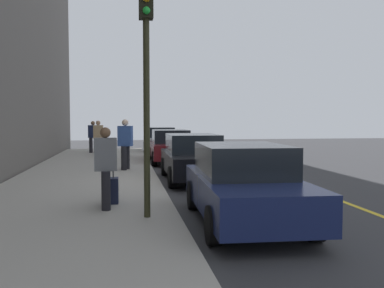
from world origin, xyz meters
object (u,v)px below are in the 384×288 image
Objects in this scene: parked_car_navy at (244,184)px; traffic_light_pole at (146,59)px; parked_car_black at (193,157)px; pedestrian_grey_coat at (106,165)px; parked_car_maroon at (171,146)px; pedestrian_navy_coat at (93,136)px; parked_car_silver at (160,140)px; rolling_suitcase at (113,190)px; pedestrian_blue_coat at (125,143)px; pedestrian_tan_coat at (98,137)px.

parked_car_navy is 1.01× the size of traffic_light_pole.
parked_car_black is 2.67× the size of pedestrian_grey_coat.
parked_car_maroon is 5.93m from parked_car_black.
traffic_light_pole is at bearing 40.96° from pedestrian_grey_coat.
parked_car_silver is at bearing 112.53° from pedestrian_navy_coat.
parked_car_navy is 2.64× the size of pedestrian_grey_coat.
parked_car_maroon is at bearing 166.82° from pedestrian_grey_coat.
parked_car_navy is at bearing 58.80° from rolling_suitcase.
parked_car_black is 2.44× the size of pedestrian_blue_coat.
pedestrian_navy_coat is at bearing -139.61° from parked_car_maroon.
pedestrian_blue_coat is at bearing 176.55° from pedestrian_grey_coat.
pedestrian_grey_coat is at bearing 5.07° from pedestrian_navy_coat.
rolling_suitcase is (-0.54, 0.14, -0.62)m from pedestrian_grey_coat.
traffic_light_pole is (7.79, 0.39, 1.99)m from pedestrian_blue_coat.
parked_car_navy is 3.02m from traffic_light_pole.
pedestrian_blue_coat reaches higher than pedestrian_grey_coat.
pedestrian_grey_coat reaches higher than parked_car_navy.
pedestrian_blue_coat is (-6.86, 0.41, 0.09)m from pedestrian_grey_coat.
pedestrian_tan_coat reaches higher than parked_car_black.
pedestrian_blue_coat reaches higher than pedestrian_tan_coat.
parked_car_silver is 17.99m from traffic_light_pole.
parked_car_silver is 2.35× the size of pedestrian_navy_coat.
rolling_suitcase is (10.15, -2.37, -0.32)m from parked_car_maroon.
pedestrian_tan_coat is 12.80m from rolling_suitcase.
parked_car_navy is at bearing 0.50° from parked_car_silver.
rolling_suitcase is (14.68, 1.49, -0.65)m from pedestrian_navy_coat.
pedestrian_tan_coat is (-8.52, -3.56, 0.34)m from parked_car_black.
parked_car_silver is at bearing 168.04° from pedestrian_blue_coat.
parked_car_maroon is 2.67× the size of pedestrian_navy_coat.
pedestrian_tan_coat is at bearing -175.92° from pedestrian_grey_coat.
rolling_suitcase is (-1.47, -0.67, -2.69)m from traffic_light_pole.
parked_car_silver is 2.44× the size of pedestrian_grey_coat.
traffic_light_pole reaches higher than pedestrian_blue_coat.
traffic_light_pole is at bearing 24.52° from rolling_suitcase.
rolling_suitcase is at bearing -155.48° from traffic_light_pole.
pedestrian_blue_coat is at bearing -133.62° from parked_car_black.
parked_car_black is (5.92, 0.11, -0.00)m from parked_car_maroon.
parked_car_maroon is 11.98m from traffic_light_pole.
parked_car_maroon is 1.06× the size of traffic_light_pole.
pedestrian_grey_coat is at bearing -8.53° from parked_car_silver.
rolling_suitcase is at bearing 4.86° from pedestrian_tan_coat.
parked_car_silver is at bearing 171.47° from pedestrian_grey_coat.
pedestrian_tan_coat is at bearing 11.72° from pedestrian_navy_coat.
parked_car_black is 4.88× the size of rolling_suitcase.
traffic_light_pole reaches higher than rolling_suitcase.
parked_car_black and parked_car_navy have the same top height.
pedestrian_grey_coat is at bearing -14.14° from rolling_suitcase.
parked_car_black is 1.02× the size of traffic_light_pole.
pedestrian_tan_coat is at bearing -157.31° from parked_car_black.
parked_car_silver is 12.06m from parked_car_black.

